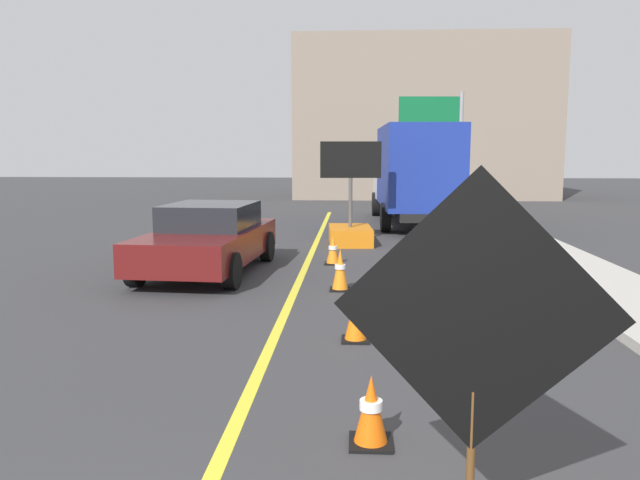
% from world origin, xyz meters
% --- Properties ---
extents(lane_center_stripe, '(0.14, 36.00, 0.01)m').
position_xyz_m(lane_center_stripe, '(0.00, 6.00, 0.00)').
color(lane_center_stripe, yellow).
rests_on(lane_center_stripe, ground).
extents(roadwork_sign, '(1.60, 0.36, 2.33)m').
position_xyz_m(roadwork_sign, '(1.73, 2.21, 1.47)').
color(roadwork_sign, '#593819').
rests_on(roadwork_sign, ground).
extents(arrow_board_trailer, '(1.60, 1.87, 2.70)m').
position_xyz_m(arrow_board_trailer, '(0.92, 15.16, 0.48)').
color(arrow_board_trailer, orange).
rests_on(arrow_board_trailer, ground).
extents(box_truck, '(2.58, 7.86, 3.25)m').
position_xyz_m(box_truck, '(2.99, 19.84, 1.78)').
color(box_truck, black).
rests_on(box_truck, ground).
extents(pickup_car, '(2.27, 4.56, 1.38)m').
position_xyz_m(pickup_car, '(-1.91, 11.03, 0.70)').
color(pickup_car, '#591414').
rests_on(pickup_car, ground).
extents(highway_guide_sign, '(2.79, 0.31, 5.00)m').
position_xyz_m(highway_guide_sign, '(4.79, 26.12, 3.42)').
color(highway_guide_sign, gray).
rests_on(highway_guide_sign, ground).
extents(far_building_block, '(13.60, 6.20, 8.38)m').
position_xyz_m(far_building_block, '(4.61, 33.49, 4.19)').
color(far_building_block, gray).
rests_on(far_building_block, ground).
extents(traffic_cone_near_sign, '(0.36, 0.36, 0.60)m').
position_xyz_m(traffic_cone_near_sign, '(1.19, 3.66, 0.29)').
color(traffic_cone_near_sign, black).
rests_on(traffic_cone_near_sign, ground).
extents(traffic_cone_mid_lane, '(0.36, 0.36, 0.62)m').
position_xyz_m(traffic_cone_mid_lane, '(1.07, 6.52, 0.30)').
color(traffic_cone_mid_lane, black).
rests_on(traffic_cone_mid_lane, ground).
extents(traffic_cone_far_lane, '(0.36, 0.36, 0.75)m').
position_xyz_m(traffic_cone_far_lane, '(0.79, 9.47, 0.37)').
color(traffic_cone_far_lane, black).
rests_on(traffic_cone_far_lane, ground).
extents(traffic_cone_curbside, '(0.36, 0.36, 0.64)m').
position_xyz_m(traffic_cone_curbside, '(0.57, 12.05, 0.31)').
color(traffic_cone_curbside, black).
rests_on(traffic_cone_curbside, ground).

